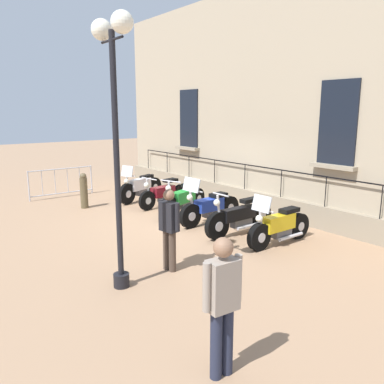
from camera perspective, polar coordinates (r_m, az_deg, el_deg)
name	(u,v)px	position (r m, az deg, el deg)	size (l,w,h in m)	color
ground_plane	(194,219)	(11.19, 0.28, -3.97)	(60.00, 60.00, 0.00)	#9E7A5B
building_facade	(256,105)	(12.40, 9.36, 12.45)	(0.82, 13.70, 6.61)	tan
motorcycle_white	(141,187)	(13.51, -7.51, 0.66)	(2.04, 0.87, 1.28)	black
motorcycle_maroon	(164,194)	(12.60, -4.12, -0.25)	(2.07, 0.68, 1.00)	black
motorcycle_green	(184,200)	(11.62, -1.23, -1.18)	(2.09, 0.98, 1.11)	black
motorcycle_blue	(210,208)	(10.68, 2.64, -2.33)	(2.12, 0.73, 1.34)	black
motorcycle_black	(240,217)	(9.86, 7.01, -3.71)	(2.22, 0.53, 1.11)	black
motorcycle_yellow	(279,227)	(9.24, 12.66, -5.00)	(2.02, 0.60, 1.24)	black
lamppost	(115,106)	(6.52, -11.26, 12.20)	(0.34, 1.04, 4.50)	black
crowd_barrier	(61,182)	(14.62, -18.54, 1.45)	(2.29, 0.07, 1.05)	#B7B7BF
bollard	(84,191)	(12.79, -15.54, 0.21)	(0.24, 0.24, 1.12)	brown
pedestrian_standing	(222,300)	(4.57, 4.47, -15.44)	(0.53, 0.25, 1.70)	#23283D
pedestrian_walking	(169,226)	(7.46, -3.35, -4.92)	(0.27, 0.52, 1.61)	#47382D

